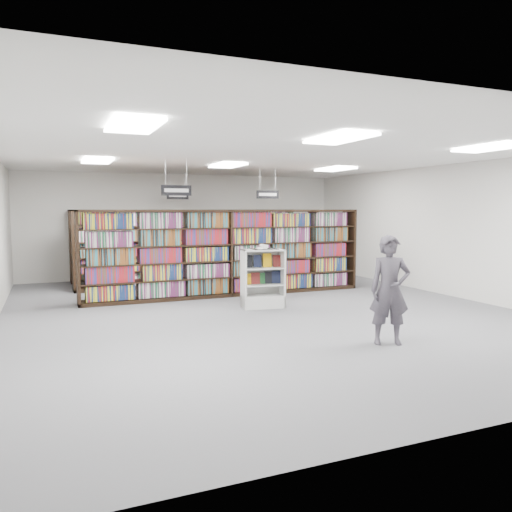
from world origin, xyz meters
name	(u,v)px	position (x,y,z in m)	size (l,w,h in m)	color
floor	(260,311)	(0.00, 0.00, 0.00)	(12.00, 12.00, 0.00)	#56565B
ceiling	(260,156)	(0.00, 0.00, 3.20)	(10.00, 12.00, 0.10)	white
wall_back	(186,225)	(0.00, 6.00, 1.60)	(10.00, 0.10, 3.20)	silver
wall_front	(506,264)	(0.00, -6.00, 1.60)	(10.00, 0.10, 3.20)	silver
wall_right	(448,230)	(5.00, 0.00, 1.60)	(0.10, 12.00, 3.20)	silver
bookshelf_row_near	(228,253)	(0.00, 2.00, 1.05)	(7.00, 0.60, 2.10)	black
bookshelf_row_mid	(204,247)	(0.00, 4.00, 1.05)	(7.00, 0.60, 2.10)	black
bookshelf_row_far	(189,243)	(0.00, 5.70, 1.05)	(7.00, 0.60, 2.10)	black
aisle_sign_left	(176,189)	(-1.50, 1.00, 2.53)	(0.65, 0.02, 0.80)	#B2B2B7
aisle_sign_right	(268,194)	(1.50, 3.00, 2.53)	(0.65, 0.02, 0.80)	#B2B2B7
aisle_sign_center	(178,195)	(-0.50, 5.00, 2.53)	(0.65, 0.02, 0.80)	#B2B2B7
troffer_front_left	(133,125)	(-3.00, -3.00, 3.16)	(0.60, 1.20, 0.04)	white
troffer_front_center	(340,138)	(0.00, -3.00, 3.16)	(0.60, 1.20, 0.04)	white
troffer_front_right	(490,148)	(3.00, -3.00, 3.16)	(0.60, 1.20, 0.04)	white
troffer_back_left	(97,161)	(-3.00, 2.00, 3.16)	(0.60, 1.20, 0.04)	white
troffer_back_center	(228,165)	(0.00, 2.00, 3.16)	(0.60, 1.20, 0.04)	white
troffer_back_right	(335,169)	(3.00, 2.00, 3.16)	(0.60, 1.20, 0.04)	white
endcap_display	(262,287)	(0.19, 0.31, 0.44)	(0.95, 0.56, 1.26)	silver
open_book	(264,248)	(0.22, 0.30, 1.29)	(0.57, 0.36, 0.12)	black
shopper	(390,290)	(0.86, -3.15, 0.86)	(0.62, 0.41, 1.71)	#443F49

